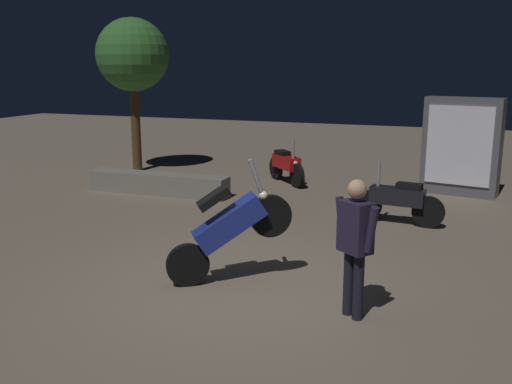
{
  "coord_description": "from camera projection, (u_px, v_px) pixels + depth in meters",
  "views": [
    {
      "loc": [
        2.62,
        -6.41,
        2.82
      ],
      "look_at": [
        -0.13,
        1.11,
        1.0
      ],
      "focal_mm": 40.04,
      "sensor_mm": 36.0,
      "label": 1
    }
  ],
  "objects": [
    {
      "name": "planter_wall_low",
      "position": [
        158.0,
        184.0,
        12.52
      ],
      "size": [
        3.23,
        0.5,
        0.45
      ],
      "color": "gray",
      "rests_on": "ground_plane"
    },
    {
      "name": "person_rider_beside",
      "position": [
        355.0,
        237.0,
        6.29
      ],
      "size": [
        0.58,
        0.47,
        1.59
      ],
      "rotation": [
        0.0,
        0.0,
        0.92
      ],
      "color": "black",
      "rests_on": "ground_plane"
    },
    {
      "name": "ground_plane",
      "position": [
        236.0,
        286.0,
        7.37
      ],
      "size": [
        40.0,
        40.0,
        0.0
      ],
      "primitive_type": "plane",
      "color": "#756656"
    },
    {
      "name": "motorcycle_red_parked_right",
      "position": [
        286.0,
        165.0,
        13.56
      ],
      "size": [
        1.23,
        1.26,
        1.11
      ],
      "rotation": [
        0.0,
        0.0,
        5.48
      ],
      "color": "black",
      "rests_on": "ground_plane"
    },
    {
      "name": "tree_left_bg",
      "position": [
        133.0,
        56.0,
        14.58
      ],
      "size": [
        1.86,
        1.86,
        3.95
      ],
      "color": "#4C331E",
      "rests_on": "ground_plane"
    },
    {
      "name": "motorcycle_blue_foreground",
      "position": [
        229.0,
        227.0,
        7.36
      ],
      "size": [
        1.43,
        1.01,
        1.63
      ],
      "rotation": [
        0.0,
        0.0,
        0.59
      ],
      "color": "black",
      "rests_on": "ground_plane"
    },
    {
      "name": "motorcycle_black_parked_left",
      "position": [
        397.0,
        200.0,
        10.12
      ],
      "size": [
        1.66,
        0.4,
        1.11
      ],
      "rotation": [
        0.0,
        0.0,
        3.03
      ],
      "color": "black",
      "rests_on": "ground_plane"
    },
    {
      "name": "kiosk_billboard",
      "position": [
        461.0,
        146.0,
        12.3
      ],
      "size": [
        1.67,
        0.83,
        2.1
      ],
      "rotation": [
        0.0,
        0.0,
        2.94
      ],
      "color": "#595960",
      "rests_on": "ground_plane"
    }
  ]
}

